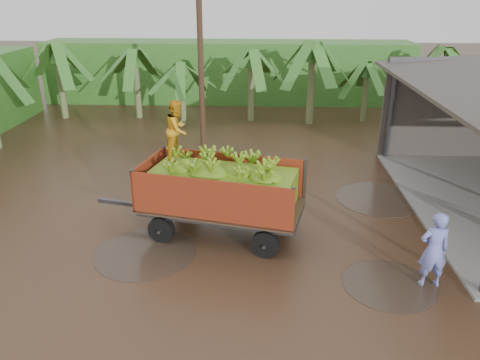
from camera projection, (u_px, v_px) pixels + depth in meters
The scene contains 6 objects.
ground at pixel (257, 217), 14.50m from camera, with size 100.00×100.00×0.00m, color black.
hedge_north at pixel (228, 72), 28.67m from camera, with size 22.00×3.00×3.60m, color #2D661E.
banana_trailer at pixel (221, 189), 13.08m from camera, with size 6.31×3.11×3.76m.
man_blue at pixel (434, 250), 10.85m from camera, with size 0.70×0.46×1.92m, color #7580D6.
utility_pole at pixel (201, 62), 19.49m from camera, with size 1.20×0.24×7.31m.
banana_plants at pixel (136, 103), 20.36m from camera, with size 24.86×21.43×4.43m.
Camera 1 is at (0.08, -12.97, 6.60)m, focal length 35.00 mm.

